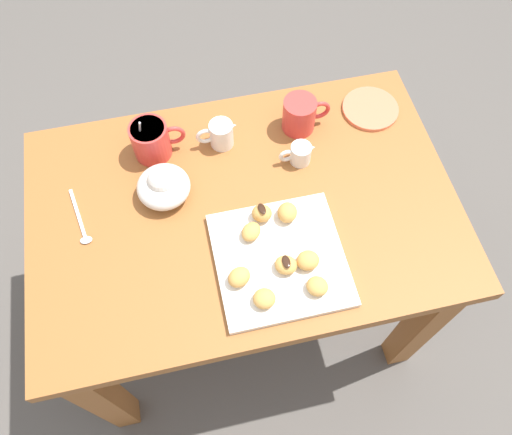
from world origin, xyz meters
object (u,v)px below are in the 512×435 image
(pastry_plate_square, at_px, (280,259))
(beignet_5, at_px, (317,286))
(coffee_mug_red_right, at_px, (300,114))
(beignet_2, at_px, (308,260))
(ice_cream_bowl, at_px, (163,185))
(beignet_4, at_px, (286,265))
(beignet_6, at_px, (287,212))
(cream_pitcher_white, at_px, (221,134))
(coffee_mug_red_left, at_px, (151,139))
(dining_table, at_px, (245,232))
(chocolate_sauce_pitcher, at_px, (300,153))
(saucer_coral_left, at_px, (370,109))
(beignet_3, at_px, (250,232))
(beignet_7, at_px, (262,213))
(beignet_1, at_px, (264,299))
(beignet_0, at_px, (239,277))

(pastry_plate_square, bearing_deg, beignet_5, -56.02)
(pastry_plate_square, height_order, coffee_mug_red_right, coffee_mug_red_right)
(beignet_2, bearing_deg, ice_cream_bowl, 137.73)
(beignet_4, distance_m, beignet_5, 0.08)
(ice_cream_bowl, bearing_deg, beignet_6, -26.06)
(pastry_plate_square, xyz_separation_m, cream_pitcher_white, (-0.07, 0.36, 0.03))
(coffee_mug_red_left, xyz_separation_m, ice_cream_bowl, (0.01, -0.13, -0.01))
(dining_table, bearing_deg, chocolate_sauce_pitcher, 31.31)
(cream_pitcher_white, distance_m, beignet_6, 0.28)
(cream_pitcher_white, height_order, beignet_5, cream_pitcher_white)
(ice_cream_bowl, bearing_deg, coffee_mug_red_left, 94.37)
(ice_cream_bowl, distance_m, saucer_coral_left, 0.59)
(beignet_3, bearing_deg, chocolate_sauce_pitcher, 48.10)
(beignet_7, bearing_deg, saucer_coral_left, 36.51)
(dining_table, distance_m, beignet_1, 0.30)
(chocolate_sauce_pitcher, xyz_separation_m, beignet_0, (-0.22, -0.29, 0.00))
(coffee_mug_red_left, xyz_separation_m, beignet_1, (0.18, -0.46, -0.02))
(coffee_mug_red_right, xyz_separation_m, beignet_1, (-0.20, -0.46, -0.02))
(beignet_2, relative_size, beignet_3, 1.00)
(beignet_2, height_order, beignet_6, beignet_6)
(saucer_coral_left, distance_m, beignet_3, 0.50)
(beignet_2, distance_m, beignet_5, 0.06)
(beignet_3, bearing_deg, saucer_coral_left, 37.62)
(chocolate_sauce_pitcher, distance_m, beignet_4, 0.31)
(cream_pitcher_white, height_order, beignet_6, cream_pitcher_white)
(beignet_5, bearing_deg, ice_cream_bowl, 131.98)
(coffee_mug_red_left, distance_m, beignet_1, 0.49)
(saucer_coral_left, height_order, beignet_6, beignet_6)
(coffee_mug_red_left, height_order, ice_cream_bowl, coffee_mug_red_left)
(dining_table, relative_size, chocolate_sauce_pitcher, 11.23)
(beignet_7, bearing_deg, coffee_mug_red_left, 131.08)
(coffee_mug_red_left, xyz_separation_m, beignet_6, (0.28, -0.27, -0.02))
(ice_cream_bowl, height_order, beignet_1, ice_cream_bowl)
(saucer_coral_left, xyz_separation_m, beignet_2, (-0.29, -0.40, 0.03))
(ice_cream_bowl, xyz_separation_m, beignet_0, (0.13, -0.26, -0.01))
(pastry_plate_square, relative_size, beignet_7, 6.16)
(dining_table, bearing_deg, beignet_3, -91.65)
(saucer_coral_left, relative_size, beignet_7, 3.20)
(coffee_mug_red_left, relative_size, beignet_7, 3.13)
(dining_table, xyz_separation_m, beignet_7, (0.03, -0.05, 0.17))
(beignet_0, bearing_deg, beignet_1, -54.46)
(beignet_5, distance_m, beignet_6, 0.19)
(beignet_3, distance_m, beignet_7, 0.05)
(beignet_0, xyz_separation_m, beignet_4, (0.11, 0.01, -0.00))
(saucer_coral_left, distance_m, beignet_1, 0.62)
(beignet_4, height_order, beignet_5, beignet_4)
(coffee_mug_red_right, height_order, beignet_3, coffee_mug_red_right)
(beignet_0, bearing_deg, beignet_2, 1.95)
(saucer_coral_left, relative_size, beignet_0, 2.87)
(saucer_coral_left, relative_size, beignet_4, 3.01)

